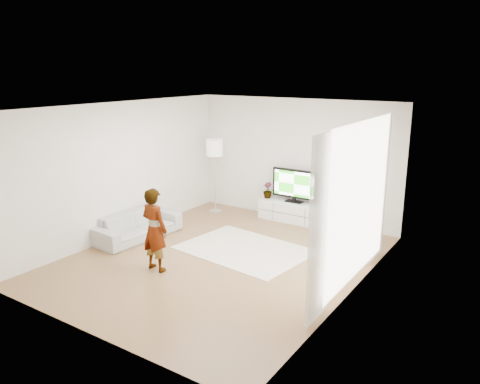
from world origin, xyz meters
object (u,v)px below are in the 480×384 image
Objects in this scene: sofa at (138,225)px; television at (295,184)px; floor_lamp at (215,151)px; player at (154,230)px; media_console at (293,212)px; rug at (244,249)px.

television is at bearing -33.81° from sofa.
player is at bearing -70.71° from floor_lamp.
media_console is at bearing -90.00° from television.
television is 2.10m from floor_lamp.
sofa is (-2.20, -2.79, -0.60)m from television.
media_console is at bearing 10.70° from floor_lamp.
television is (-0.00, 0.03, 0.65)m from media_console.
media_console is at bearing 90.29° from rug.
rug is (0.01, -2.13, -0.87)m from television.
television is at bearing 11.47° from floor_lamp.
media_console is 3.53m from sofa.
player reaches higher than television.
player is at bearing -101.66° from television.
player is at bearing -120.32° from sofa.
media_console is at bearing -98.35° from player.
media_console is 0.65m from television.
player is 0.79× the size of sofa.
television is 3.86m from player.
floor_lamp reaches higher than player.
floor_lamp is at bearing -1.25° from sofa.
player reaches higher than sofa.
floor_lamp reaches higher than sofa.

